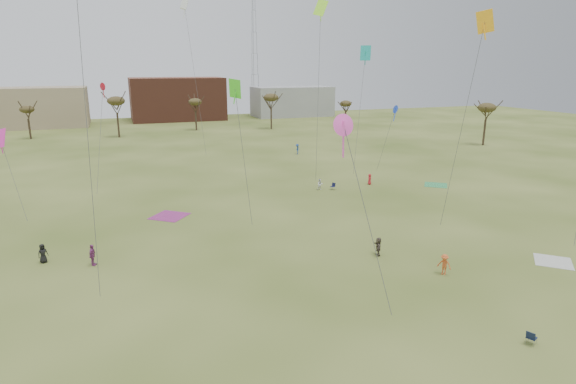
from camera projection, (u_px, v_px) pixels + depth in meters
name	position (u px, v px, depth m)	size (l,w,h in m)	color
ground	(356.00, 328.00, 28.44)	(260.00, 260.00, 0.00)	#3B4F18
spectator_fore_c	(378.00, 246.00, 39.20)	(1.46, 0.47, 1.58)	#4C4136
flyer_mid_a	(43.00, 253.00, 37.77)	(0.77, 0.50, 1.57)	black
flyer_mid_b	(444.00, 264.00, 35.59)	(1.05, 0.61, 1.63)	#D25B27
spectator_mid_d	(92.00, 255.00, 37.21)	(1.02, 0.42, 1.74)	#8E3B7C
spectator_mid_e	(320.00, 184.00, 60.00)	(0.69, 0.54, 1.42)	white
flyer_far_b	(370.00, 179.00, 62.78)	(0.70, 0.45, 1.43)	red
flyer_far_c	(297.00, 149.00, 84.22)	(1.18, 0.68, 1.83)	navy
blanket_cream	(553.00, 262.00, 38.13)	(2.74, 2.74, 0.03)	silver
blanket_plum	(170.00, 216.00, 49.64)	(3.34, 3.34, 0.03)	#942D75
blanket_olive	(436.00, 185.00, 62.60)	(2.88, 2.88, 0.03)	#389A56
camp_chair_center	(531.00, 340.00, 26.76)	(0.70, 0.68, 0.87)	#151F3A
camp_chair_right	(333.00, 188.00, 60.23)	(0.72, 0.70, 0.87)	#141738
kites_aloft	(189.00, 21.00, 49.03)	(50.09, 59.78, 24.73)	#E3491A
tree_line	(164.00, 107.00, 97.47)	(117.44, 49.32, 8.91)	#3A2B1E
building_tan	(20.00, 108.00, 119.93)	(32.00, 14.00, 10.00)	#937F60
building_brick	(177.00, 99.00, 137.44)	(26.00, 16.00, 12.00)	brown
building_grey	(292.00, 101.00, 147.60)	(24.00, 12.00, 9.00)	gray
radio_tower	(254.00, 53.00, 146.83)	(1.51, 1.72, 41.00)	#9EA3A8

